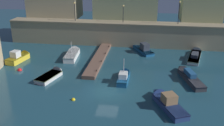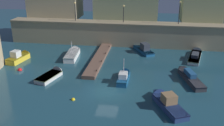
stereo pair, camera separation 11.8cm
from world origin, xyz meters
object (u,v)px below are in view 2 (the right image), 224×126
object	(u,v)px
moored_boat_6	(188,75)
moored_boat_1	(196,55)
moored_boat_9	(165,100)
moored_boat_10	(140,47)
quay_lamp_0	(75,8)
mooring_buoy_0	(20,70)
moored_boat_13	(73,53)
moored_boat_2	(20,57)
quay_lamp_2	(180,9)
moored_boat_4	(53,74)
quay_lamp_1	(124,11)
mooring_buoy_1	(73,100)
moored_boat_3	(124,76)

from	to	relation	value
moored_boat_6	moored_boat_1	bearing A→B (deg)	-29.49
moored_boat_9	moored_boat_10	bearing A→B (deg)	-14.12
quay_lamp_0	mooring_buoy_0	world-z (taller)	quay_lamp_0
moored_boat_9	moored_boat_13	size ratio (longest dim) A/B	0.99
moored_boat_1	moored_boat_2	world-z (taller)	moored_boat_2
quay_lamp_0	moored_boat_10	xyz separation A→B (m)	(11.61, -2.16, -5.84)
moored_boat_2	moored_boat_6	world-z (taller)	moored_boat_2
moored_boat_9	moored_boat_10	distance (m)	17.81
quay_lamp_2	moored_boat_4	world-z (taller)	quay_lamp_2
moored_boat_2	moored_boat_4	distance (m)	8.56
moored_boat_6	quay_lamp_1	bearing A→B (deg)	22.24
quay_lamp_0	mooring_buoy_0	size ratio (longest dim) A/B	5.34
mooring_buoy_1	quay_lamp_0	bearing A→B (deg)	104.69
quay_lamp_0	moored_boat_10	size ratio (longest dim) A/B	0.47
moored_boat_3	moored_boat_13	distance (m)	11.48
moored_boat_10	mooring_buoy_0	bearing A→B (deg)	97.91
moored_boat_13	mooring_buoy_1	bearing A→B (deg)	-168.72
moored_boat_3	moored_boat_9	bearing A→B (deg)	-136.79
moored_boat_13	mooring_buoy_1	size ratio (longest dim) A/B	14.41
moored_boat_10	moored_boat_13	bearing A→B (deg)	86.69
moored_boat_10	quay_lamp_1	bearing A→B (deg)	28.03
moored_boat_6	moored_boat_3	bearing A→B (deg)	85.89
moored_boat_1	moored_boat_2	xyz separation A→B (m)	(-26.17, -5.39, 0.22)
moored_boat_1	moored_boat_6	size ratio (longest dim) A/B	1.04
moored_boat_6	moored_boat_9	world-z (taller)	moored_boat_9
moored_boat_10	mooring_buoy_1	xyz separation A→B (m)	(-6.32, -18.04, -0.41)
moored_boat_9	moored_boat_3	bearing A→B (deg)	16.55
quay_lamp_0	moored_boat_6	xyz separation A→B (m)	(18.08, -12.70, -5.87)
moored_boat_2	moored_boat_13	xyz separation A→B (m)	(7.30, 2.93, -0.11)
moored_boat_9	mooring_buoy_1	distance (m)	9.68
quay_lamp_2	moored_boat_2	distance (m)	26.19
quay_lamp_0	moored_boat_6	size ratio (longest dim) A/B	0.44
moored_boat_2	moored_boat_13	size ratio (longest dim) A/B	0.77
mooring_buoy_1	moored_boat_4	bearing A→B (deg)	127.82
moored_boat_1	moored_boat_3	size ratio (longest dim) A/B	1.51
quay_lamp_1	moored_boat_1	bearing A→B (deg)	-20.18
quay_lamp_0	moored_boat_9	world-z (taller)	quay_lamp_0
moored_boat_2	moored_boat_4	bearing A→B (deg)	-115.55
moored_boat_4	quay_lamp_2	bearing A→B (deg)	-32.73
quay_lamp_2	moored_boat_6	distance (m)	14.12
moored_boat_2	mooring_buoy_1	distance (m)	15.35
moored_boat_2	mooring_buoy_0	distance (m)	4.17
moored_boat_2	moored_boat_13	distance (m)	7.87
quay_lamp_2	moored_boat_1	size ratio (longest dim) A/B	0.50
moored_boat_6	mooring_buoy_0	bearing A→B (deg)	77.03
moored_boat_6	moored_boat_13	bearing A→B (deg)	55.59
mooring_buoy_0	moored_boat_4	bearing A→B (deg)	-13.33
moored_boat_3	moored_boat_6	distance (m)	8.09
moored_boat_9	moored_boat_1	bearing A→B (deg)	-43.99
moored_boat_9	quay_lamp_0	bearing A→B (deg)	12.33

